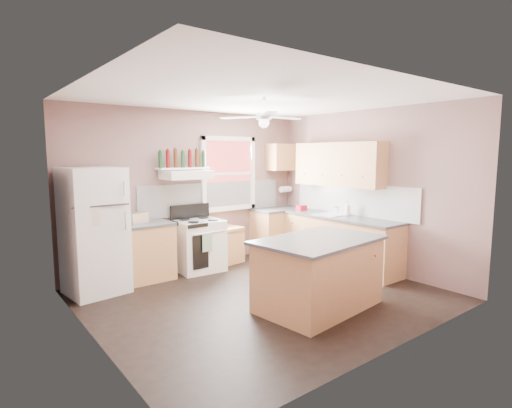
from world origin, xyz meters
TOP-DOWN VIEW (x-y plane):
  - floor at (0.00, 0.00)m, footprint 4.50×4.50m
  - ceiling at (0.00, 0.00)m, footprint 4.50×4.50m
  - wall_back at (0.00, 2.02)m, footprint 4.50×0.05m
  - wall_right at (2.27, 0.00)m, footprint 0.05×4.00m
  - wall_left at (-2.27, 0.00)m, footprint 0.05×4.00m
  - backsplash_back at (0.45, 1.99)m, footprint 2.90×0.03m
  - backsplash_right at (2.23, 0.30)m, footprint 0.03×2.60m
  - window_view at (0.75, 1.98)m, footprint 1.00×0.02m
  - window_frame at (0.75, 1.96)m, footprint 1.16×0.07m
  - refrigerator at (-1.79, 1.57)m, footprint 0.83×0.82m
  - base_cabinet_left at (-1.06, 1.70)m, footprint 0.90×0.60m
  - counter_left at (-1.06, 1.70)m, footprint 0.92×0.62m
  - toaster at (-1.12, 1.65)m, footprint 0.31×0.22m
  - stove at (-0.08, 1.62)m, footprint 0.78×0.69m
  - range_hood at (-0.23, 1.75)m, footprint 0.78×0.50m
  - bottle_shelf at (-0.23, 1.87)m, footprint 0.90×0.26m
  - cart at (0.49, 1.75)m, footprint 0.70×0.51m
  - base_cabinet_corner at (1.75, 1.70)m, footprint 1.00×0.60m
  - base_cabinet_right at (1.95, 0.30)m, footprint 0.60×2.20m
  - counter_corner at (1.75, 1.70)m, footprint 1.02×0.62m
  - counter_right at (1.94, 0.30)m, footprint 0.62×2.22m
  - sink at (1.94, 0.50)m, footprint 0.55×0.45m
  - faucet at (2.10, 0.50)m, footprint 0.03×0.03m
  - upper_cabinet_right at (2.08, 0.50)m, footprint 0.33×1.80m
  - upper_cabinet_corner at (1.95, 1.83)m, footprint 0.60×0.33m
  - paper_towel at (2.07, 1.86)m, footprint 0.26×0.12m
  - island at (0.29, -0.76)m, footprint 1.62×1.13m
  - island_top at (0.29, -0.76)m, footprint 1.72×1.23m
  - ceiling_fan_hub at (0.00, 0.00)m, footprint 0.20×0.20m
  - soap_bottle at (2.07, 0.25)m, footprint 0.12×0.12m
  - red_caddy at (1.89, 1.20)m, footprint 0.18×0.12m
  - wine_bottles at (-0.23, 1.87)m, footprint 0.86×0.06m

SIDE VIEW (x-z plane):
  - floor at x=0.00m, z-range 0.00..0.00m
  - cart at x=0.49m, z-range 0.00..0.65m
  - base_cabinet_left at x=-1.06m, z-range 0.00..0.86m
  - stove at x=-0.08m, z-range 0.00..0.86m
  - base_cabinet_corner at x=1.75m, z-range 0.00..0.86m
  - base_cabinet_right at x=1.95m, z-range 0.00..0.86m
  - island at x=0.29m, z-range 0.00..0.86m
  - counter_left at x=-1.06m, z-range 0.86..0.90m
  - counter_corner at x=1.75m, z-range 0.86..0.90m
  - counter_right at x=1.94m, z-range 0.86..0.90m
  - island_top at x=0.29m, z-range 0.86..0.90m
  - refrigerator at x=-1.79m, z-range 0.00..1.78m
  - sink at x=1.94m, z-range 0.88..0.91m
  - red_caddy at x=1.89m, z-range 0.90..1.00m
  - faucet at x=2.10m, z-range 0.90..1.04m
  - toaster at x=-1.12m, z-range 0.90..1.08m
  - soap_bottle at x=2.07m, z-range 0.90..1.15m
  - backsplash_back at x=0.45m, z-range 0.90..1.45m
  - backsplash_right at x=2.23m, z-range 0.90..1.45m
  - paper_towel at x=2.07m, z-range 1.19..1.31m
  - wall_back at x=0.00m, z-range 0.00..2.70m
  - wall_right at x=2.27m, z-range 0.00..2.70m
  - wall_left at x=-2.27m, z-range 0.00..2.70m
  - window_view at x=0.75m, z-range 1.00..2.20m
  - window_frame at x=0.75m, z-range 0.92..2.28m
  - range_hood at x=-0.23m, z-range 1.55..1.69m
  - bottle_shelf at x=-0.23m, z-range 1.71..1.73m
  - upper_cabinet_right at x=2.08m, z-range 1.40..2.16m
  - wine_bottles at x=-0.23m, z-range 1.72..2.03m
  - upper_cabinet_corner at x=1.95m, z-range 1.64..2.16m
  - ceiling_fan_hub at x=0.00m, z-range 2.41..2.49m
  - ceiling at x=0.00m, z-range 2.70..2.70m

